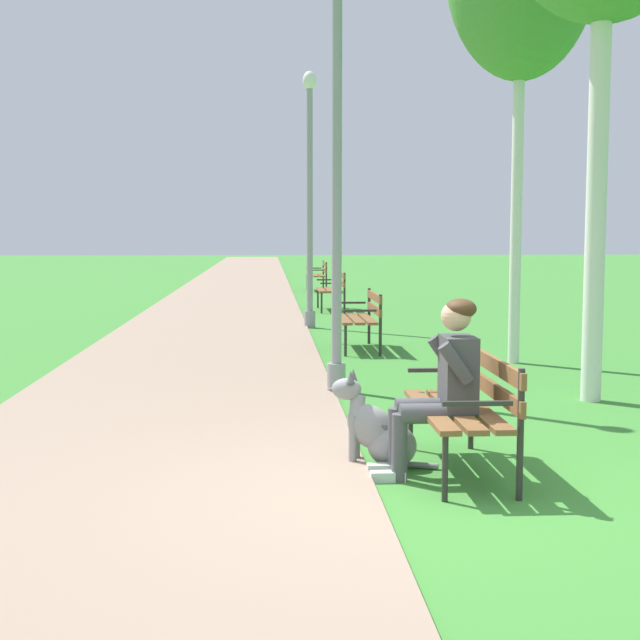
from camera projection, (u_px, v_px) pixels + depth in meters
name	position (u px, v px, depth m)	size (l,w,h in m)	color
ground_plane	(426.00, 500.00, 5.77)	(120.00, 120.00, 0.00)	#3D8433
paved_path	(238.00, 283.00, 29.50)	(3.30, 60.00, 0.04)	gray
park_bench_near	(468.00, 401.00, 6.40)	(0.55, 1.50, 0.85)	brown
park_bench_mid	(362.00, 315.00, 13.07)	(0.55, 1.50, 0.85)	brown
park_bench_far	(333.00, 287.00, 19.57)	(0.55, 1.50, 0.85)	brown
park_bench_furthest	(318.00, 273.00, 25.97)	(0.55, 1.50, 0.85)	brown
person_seated_on_near_bench	(443.00, 381.00, 6.26)	(0.74, 0.49, 1.25)	#4C4C51
dog_grey	(378.00, 431.00, 6.59)	(0.81, 0.41, 0.71)	gray
lamp_post_near	(337.00, 171.00, 9.50)	(0.24, 0.24, 4.52)	gray
lamp_post_mid	(310.00, 197.00, 15.88)	(0.24, 0.24, 4.48)	gray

